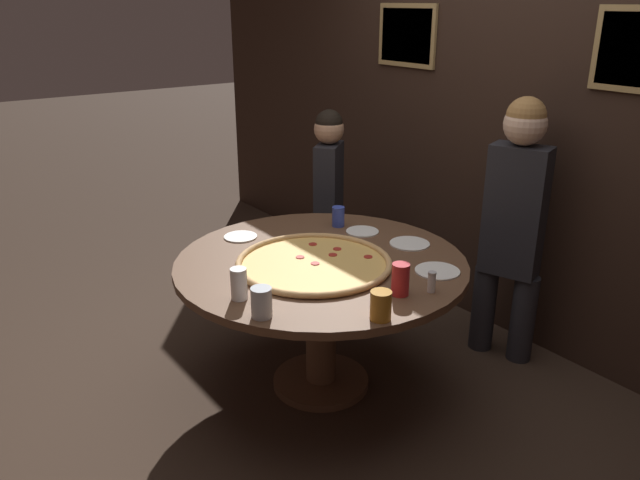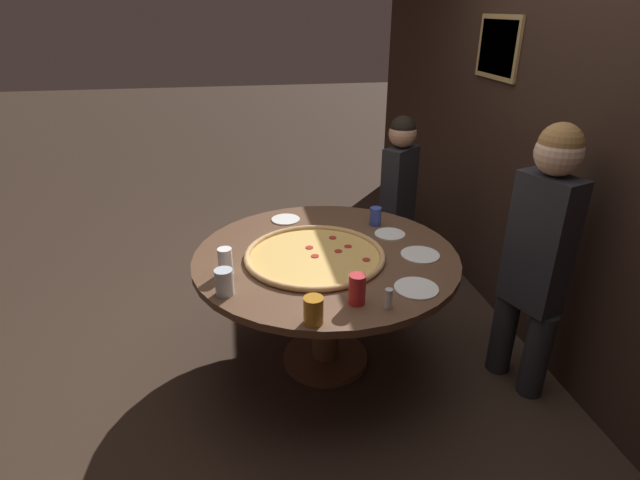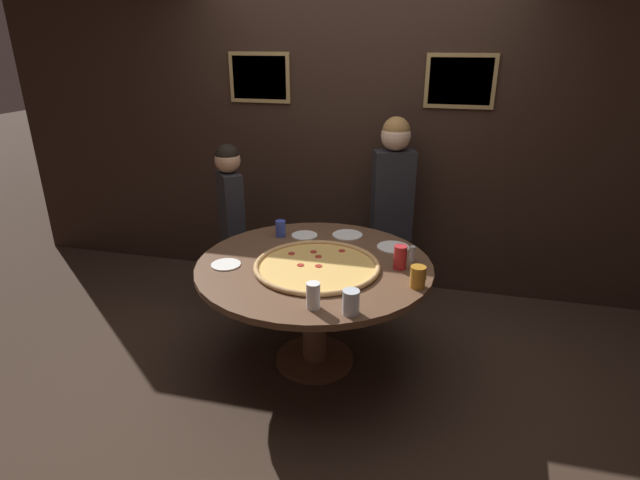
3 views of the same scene
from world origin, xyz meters
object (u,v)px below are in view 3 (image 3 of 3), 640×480
(drink_cup_near_right, at_px, (313,296))
(drink_cup_far_right, at_px, (281,229))
(drink_cup_near_left, at_px, (400,257))
(condiment_shaker, at_px, (412,254))
(drink_cup_far_left, at_px, (418,277))
(white_plate_right_side, at_px, (226,265))
(diner_far_left, at_px, (231,215))
(dining_table, at_px, (314,283))
(drink_cup_front_edge, at_px, (351,302))
(white_plate_beside_cup, at_px, (347,235))
(white_plate_far_back, at_px, (304,235))
(giant_pizza, at_px, (317,266))
(diner_far_right, at_px, (392,200))
(white_plate_near_front, at_px, (393,247))

(drink_cup_near_right, relative_size, drink_cup_far_right, 1.24)
(drink_cup_near_left, height_order, condiment_shaker, drink_cup_near_left)
(drink_cup_far_left, xyz_separation_m, drink_cup_far_right, (-0.99, 0.56, -0.00))
(white_plate_right_side, height_order, diner_far_left, diner_far_left)
(dining_table, height_order, drink_cup_front_edge, drink_cup_front_edge)
(dining_table, distance_m, condiment_shaker, 0.65)
(drink_cup_far_right, relative_size, white_plate_right_side, 0.63)
(drink_cup_near_right, bearing_deg, white_plate_beside_cup, 91.43)
(drink_cup_near_left, height_order, white_plate_beside_cup, drink_cup_near_left)
(white_plate_far_back, relative_size, condiment_shaker, 1.91)
(white_plate_far_back, height_order, diner_far_left, diner_far_left)
(giant_pizza, relative_size, diner_far_left, 0.59)
(condiment_shaker, relative_size, diner_far_right, 0.06)
(giant_pizza, height_order, drink_cup_far_left, drink_cup_far_left)
(giant_pizza, bearing_deg, dining_table, 116.70)
(drink_cup_near_right, distance_m, drink_cup_front_edge, 0.20)
(drink_cup_far_left, distance_m, white_plate_far_back, 1.03)
(giant_pizza, relative_size, white_plate_right_side, 4.24)
(dining_table, bearing_deg, drink_cup_far_right, 132.19)
(drink_cup_front_edge, xyz_separation_m, diner_far_right, (0.03, 1.61, 0.05))
(drink_cup_far_left, xyz_separation_m, diner_far_right, (-0.28, 1.23, 0.05))
(drink_cup_near_left, height_order, white_plate_far_back, drink_cup_near_left)
(drink_cup_front_edge, bearing_deg, diner_far_left, 133.59)
(white_plate_far_back, distance_m, diner_far_right, 0.84)
(white_plate_far_back, bearing_deg, white_plate_beside_cup, 15.73)
(dining_table, bearing_deg, drink_cup_front_edge, -58.73)
(drink_cup_near_left, relative_size, drink_cup_far_right, 1.27)
(white_plate_beside_cup, relative_size, white_plate_far_back, 1.16)
(giant_pizza, distance_m, drink_cup_far_right, 0.59)
(drink_cup_front_edge, xyz_separation_m, drink_cup_far_right, (-0.68, 0.94, -0.01))
(drink_cup_far_left, relative_size, drink_cup_front_edge, 0.96)
(drink_cup_front_edge, distance_m, diner_far_right, 1.61)
(dining_table, relative_size, drink_cup_front_edge, 11.40)
(dining_table, height_order, drink_cup_far_left, drink_cup_far_left)
(drink_cup_near_right, distance_m, diner_far_left, 1.61)
(drink_cup_near_right, height_order, drink_cup_front_edge, drink_cup_near_right)
(drink_cup_front_edge, height_order, white_plate_right_side, drink_cup_front_edge)
(white_plate_right_side, relative_size, white_plate_far_back, 0.99)
(drink_cup_far_left, height_order, white_plate_right_side, drink_cup_far_left)
(white_plate_right_side, bearing_deg, condiment_shaker, 17.32)
(giant_pizza, height_order, drink_cup_far_right, drink_cup_far_right)
(drink_cup_near_right, bearing_deg, giant_pizza, 102.14)
(condiment_shaker, bearing_deg, drink_cup_front_edge, -108.97)
(giant_pizza, distance_m, drink_cup_near_left, 0.51)
(white_plate_near_front, relative_size, diner_far_right, 0.14)
(dining_table, relative_size, drink_cup_near_right, 10.29)
(giant_pizza, distance_m, drink_cup_near_right, 0.49)
(diner_far_right, bearing_deg, drink_cup_front_edge, 69.93)
(white_plate_beside_cup, distance_m, white_plate_far_back, 0.31)
(dining_table, relative_size, white_plate_right_side, 8.07)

